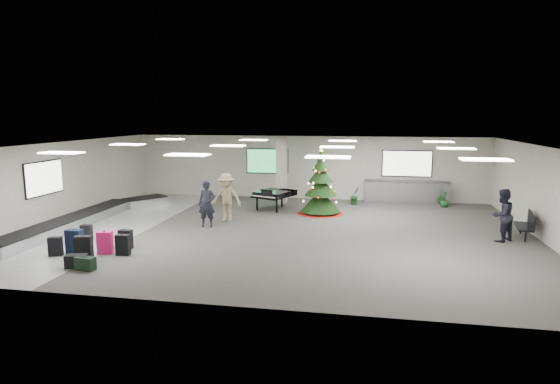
% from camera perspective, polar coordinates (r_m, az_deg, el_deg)
% --- Properties ---
extents(ground, '(18.00, 18.00, 0.00)m').
position_cam_1_polar(ground, '(17.42, 0.18, -4.78)').
color(ground, '#3D3A37').
rests_on(ground, ground).
extents(room_envelope, '(18.02, 14.02, 3.21)m').
position_cam_1_polar(room_envelope, '(17.72, -0.64, 3.13)').
color(room_envelope, '#ACA79D').
rests_on(room_envelope, ground).
extents(baggage_carousel, '(2.28, 9.71, 0.43)m').
position_cam_1_polar(baggage_carousel, '(20.18, -22.37, -2.90)').
color(baggage_carousel, silver).
rests_on(baggage_carousel, ground).
extents(service_counter, '(4.05, 0.65, 1.08)m').
position_cam_1_polar(service_counter, '(23.65, 15.13, 0.02)').
color(service_counter, silver).
rests_on(service_counter, ground).
extents(suitcase_0, '(0.53, 0.37, 0.77)m').
position_cam_1_polar(suitcase_0, '(15.03, -22.81, -6.35)').
color(suitcase_0, black).
rests_on(suitcase_0, ground).
extents(suitcase_1, '(0.43, 0.24, 0.66)m').
position_cam_1_polar(suitcase_1, '(15.21, -18.61, -6.13)').
color(suitcase_1, black).
rests_on(suitcase_1, ground).
extents(pink_suitcase, '(0.49, 0.34, 0.73)m').
position_cam_1_polar(pink_suitcase, '(15.55, -20.55, -5.79)').
color(pink_suitcase, '#F92071').
rests_on(pink_suitcase, ground).
extents(suitcase_3, '(0.42, 0.23, 0.64)m').
position_cam_1_polar(suitcase_3, '(15.90, -18.30, -5.49)').
color(suitcase_3, black).
rests_on(suitcase_3, ground).
extents(navy_suitcase, '(0.50, 0.30, 0.78)m').
position_cam_1_polar(navy_suitcase, '(15.92, -23.74, -5.55)').
color(navy_suitcase, black).
rests_on(navy_suitcase, ground).
extents(suitcase_5, '(0.44, 0.33, 0.61)m').
position_cam_1_polar(suitcase_5, '(15.90, -25.69, -6.01)').
color(suitcase_5, black).
rests_on(suitcase_5, ground).
extents(green_duffel, '(0.58, 0.34, 0.38)m').
position_cam_1_polar(green_duffel, '(14.21, -22.65, -8.05)').
color(green_duffel, black).
rests_on(green_duffel, ground).
extents(suitcase_8, '(0.39, 0.24, 0.56)m').
position_cam_1_polar(suitcase_8, '(17.41, -22.51, -4.59)').
color(suitcase_8, black).
rests_on(suitcase_8, ground).
extents(black_duffel, '(0.63, 0.45, 0.39)m').
position_cam_1_polar(black_duffel, '(14.51, -23.59, -7.73)').
color(black_duffel, black).
rests_on(black_duffel, ground).
extents(christmas_tree, '(2.04, 2.04, 2.91)m').
position_cam_1_polar(christmas_tree, '(20.35, 4.96, 0.12)').
color(christmas_tree, maroon).
rests_on(christmas_tree, ground).
extents(grand_piano, '(1.90, 2.13, 1.00)m').
position_cam_1_polar(grand_piano, '(21.21, -0.76, -0.24)').
color(grand_piano, black).
rests_on(grand_piano, ground).
extents(bench, '(0.74, 1.53, 0.93)m').
position_cam_1_polar(bench, '(18.44, 27.89, -3.42)').
color(bench, black).
rests_on(bench, ground).
extents(traveler_a, '(0.69, 0.49, 1.78)m').
position_cam_1_polar(traveler_a, '(18.10, -8.90, -1.46)').
color(traveler_a, black).
rests_on(traveler_a, ground).
extents(traveler_b, '(1.33, 0.84, 1.96)m').
position_cam_1_polar(traveler_b, '(18.98, -6.55, -0.64)').
color(traveler_b, '#9A815F').
rests_on(traveler_b, ground).
extents(traveler_bench, '(1.11, 1.09, 1.81)m').
position_cam_1_polar(traveler_bench, '(17.52, 25.45, -2.59)').
color(traveler_bench, black).
rests_on(traveler_bench, ground).
extents(potted_plant_left, '(0.62, 0.62, 0.88)m').
position_cam_1_polar(potted_plant_left, '(22.66, 9.08, -0.44)').
color(potted_plant_left, '#15411C').
rests_on(potted_plant_left, ground).
extents(potted_plant_right, '(0.50, 0.50, 0.77)m').
position_cam_1_polar(potted_plant_right, '(23.10, 19.43, -0.82)').
color(potted_plant_right, '#15411C').
rests_on(potted_plant_right, ground).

